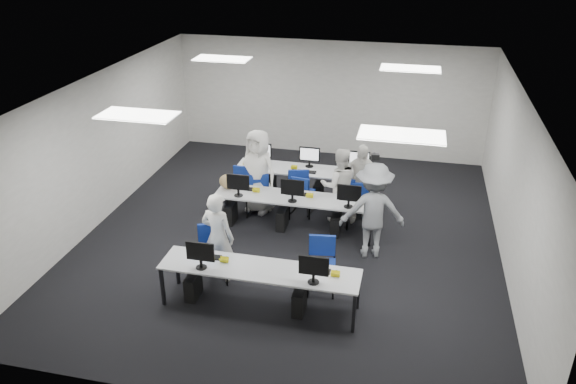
% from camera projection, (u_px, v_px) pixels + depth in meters
% --- Properties ---
extents(room, '(9.00, 9.02, 3.00)m').
position_uv_depth(room, '(292.00, 165.00, 10.61)').
color(room, black).
rests_on(room, ground).
extents(ceiling_panels, '(5.20, 4.60, 0.02)m').
position_uv_depth(ceiling_panels, '(293.00, 89.00, 9.97)').
color(ceiling_panels, white).
rests_on(ceiling_panels, room).
extents(desk_front, '(3.20, 0.70, 0.73)m').
position_uv_depth(desk_front, '(259.00, 271.00, 8.87)').
color(desk_front, '#B6B7BA').
rests_on(desk_front, ground).
extents(desk_mid, '(3.20, 0.70, 0.73)m').
position_uv_depth(desk_mid, '(294.00, 199.00, 11.15)').
color(desk_mid, '#B6B7BA').
rests_on(desk_mid, ground).
extents(desk_back, '(3.20, 0.70, 0.73)m').
position_uv_depth(desk_back, '(308.00, 172.00, 12.38)').
color(desk_back, '#B6B7BA').
rests_on(desk_back, ground).
extents(equipment_front, '(2.51, 0.41, 1.19)m').
position_uv_depth(equipment_front, '(248.00, 287.00, 9.03)').
color(equipment_front, '#0B4496').
rests_on(equipment_front, desk_front).
extents(equipment_mid, '(2.91, 0.41, 1.19)m').
position_uv_depth(equipment_mid, '(285.00, 213.00, 11.31)').
color(equipment_mid, white).
rests_on(equipment_mid, desk_mid).
extents(equipment_back, '(2.91, 0.41, 1.19)m').
position_uv_depth(equipment_back, '(316.00, 185.00, 12.49)').
color(equipment_back, white).
rests_on(equipment_back, desk_back).
extents(chair_0, '(0.64, 0.66, 0.98)m').
position_uv_depth(chair_0, '(213.00, 263.00, 9.75)').
color(chair_0, navy).
rests_on(chair_0, ground).
extents(chair_1, '(0.53, 0.56, 0.95)m').
position_uv_depth(chair_1, '(321.00, 275.00, 9.45)').
color(chair_1, navy).
rests_on(chair_1, ground).
extents(chair_2, '(0.50, 0.54, 0.97)m').
position_uv_depth(chair_2, '(241.00, 199.00, 12.01)').
color(chair_2, navy).
rests_on(chair_2, ground).
extents(chair_3, '(0.58, 0.61, 0.94)m').
position_uv_depth(chair_3, '(299.00, 202.00, 11.91)').
color(chair_3, navy).
rests_on(chair_3, ground).
extents(chair_4, '(0.47, 0.51, 0.88)m').
position_uv_depth(chair_4, '(357.00, 213.00, 11.47)').
color(chair_4, navy).
rests_on(chair_4, ground).
extents(chair_5, '(0.56, 0.59, 0.90)m').
position_uv_depth(chair_5, '(259.00, 197.00, 12.15)').
color(chair_5, navy).
rests_on(chair_5, ground).
extents(chair_6, '(0.49, 0.52, 0.86)m').
position_uv_depth(chair_6, '(303.00, 200.00, 12.04)').
color(chair_6, navy).
rests_on(chair_6, ground).
extents(chair_7, '(0.48, 0.52, 0.93)m').
position_uv_depth(chair_7, '(345.00, 202.00, 11.89)').
color(chair_7, navy).
rests_on(chair_7, ground).
extents(handbag, '(0.40, 0.27, 0.31)m').
position_uv_depth(handbag, '(229.00, 182.00, 11.41)').
color(handbag, tan).
rests_on(handbag, desk_mid).
extents(student_0, '(0.66, 0.50, 1.64)m').
position_uv_depth(student_0, '(218.00, 237.00, 9.55)').
color(student_0, silver).
rests_on(student_0, ground).
extents(student_1, '(0.91, 0.79, 1.60)m').
position_uv_depth(student_1, '(339.00, 185.00, 11.46)').
color(student_1, silver).
rests_on(student_1, ground).
extents(student_2, '(1.03, 0.84, 1.82)m').
position_uv_depth(student_2, '(258.00, 171.00, 11.82)').
color(student_2, silver).
rests_on(student_2, ground).
extents(student_3, '(0.98, 0.48, 1.62)m').
position_uv_depth(student_3, '(360.00, 181.00, 11.61)').
color(student_3, silver).
rests_on(student_3, ground).
extents(photographer, '(1.31, 0.92, 1.85)m').
position_uv_depth(photographer, '(373.00, 211.00, 10.20)').
color(photographer, slate).
rests_on(photographer, ground).
extents(dslr_camera, '(0.17, 0.20, 0.10)m').
position_uv_depth(dslr_camera, '(375.00, 157.00, 9.93)').
color(dslr_camera, black).
rests_on(dslr_camera, photographer).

